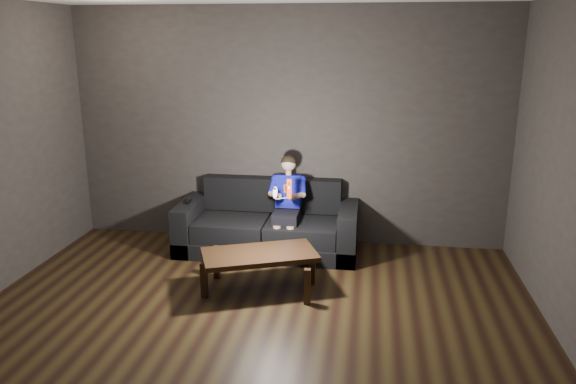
# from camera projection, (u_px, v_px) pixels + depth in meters

# --- Properties ---
(floor) EXTENTS (5.00, 5.00, 0.00)m
(floor) POSITION_uv_depth(u_px,v_px,m) (240.00, 348.00, 4.39)
(floor) COLOR black
(floor) RESTS_ON ground
(back_wall) EXTENTS (5.00, 0.04, 2.70)m
(back_wall) POSITION_uv_depth(u_px,v_px,m) (287.00, 127.00, 6.41)
(back_wall) COLOR #352E2E
(back_wall) RESTS_ON ground
(sofa) EXTENTS (2.00, 0.86, 0.77)m
(sofa) POSITION_uv_depth(u_px,v_px,m) (268.00, 229.00, 6.35)
(sofa) COLOR black
(sofa) RESTS_ON floor
(child) EXTENTS (0.41, 0.50, 1.01)m
(child) POSITION_uv_depth(u_px,v_px,m) (287.00, 197.00, 6.16)
(child) COLOR black
(child) RESTS_ON sofa
(wii_remote_red) EXTENTS (0.06, 0.08, 0.20)m
(wii_remote_red) POSITION_uv_depth(u_px,v_px,m) (289.00, 189.00, 5.72)
(wii_remote_red) COLOR red
(wii_remote_red) RESTS_ON child
(nunchuk_white) EXTENTS (0.05, 0.08, 0.14)m
(nunchuk_white) POSITION_uv_depth(u_px,v_px,m) (275.00, 193.00, 5.76)
(nunchuk_white) COLOR white
(nunchuk_white) RESTS_ON child
(wii_remote_black) EXTENTS (0.05, 0.16, 0.03)m
(wii_remote_black) POSITION_uv_depth(u_px,v_px,m) (188.00, 201.00, 6.32)
(wii_remote_black) COLOR black
(wii_remote_black) RESTS_ON sofa
(coffee_table) EXTENTS (1.18, 0.89, 0.39)m
(coffee_table) POSITION_uv_depth(u_px,v_px,m) (259.00, 257.00, 5.31)
(coffee_table) COLOR black
(coffee_table) RESTS_ON floor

